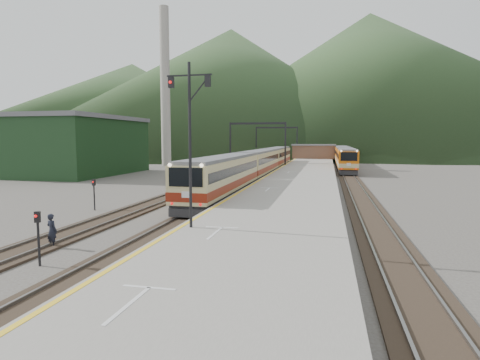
% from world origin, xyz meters
% --- Properties ---
extents(ground, '(400.00, 400.00, 0.00)m').
position_xyz_m(ground, '(0.00, 0.00, 0.00)').
color(ground, '#47423D').
rests_on(ground, ground).
extents(track_main, '(2.60, 200.00, 0.23)m').
position_xyz_m(track_main, '(0.00, 40.00, 0.07)').
color(track_main, black).
rests_on(track_main, ground).
extents(track_far, '(2.60, 200.00, 0.23)m').
position_xyz_m(track_far, '(-5.00, 40.00, 0.07)').
color(track_far, black).
rests_on(track_far, ground).
extents(track_second, '(2.60, 200.00, 0.23)m').
position_xyz_m(track_second, '(11.50, 40.00, 0.07)').
color(track_second, black).
rests_on(track_second, ground).
extents(platform, '(8.00, 100.00, 1.00)m').
position_xyz_m(platform, '(5.60, 38.00, 0.50)').
color(platform, gray).
rests_on(platform, ground).
extents(gantry_near, '(9.55, 0.25, 8.00)m').
position_xyz_m(gantry_near, '(-2.85, 55.00, 5.59)').
color(gantry_near, black).
rests_on(gantry_near, ground).
extents(gantry_far, '(9.55, 0.25, 8.00)m').
position_xyz_m(gantry_far, '(-2.85, 80.00, 5.59)').
color(gantry_far, black).
rests_on(gantry_far, ground).
extents(warehouse, '(14.50, 20.50, 8.60)m').
position_xyz_m(warehouse, '(-28.00, 42.00, 4.32)').
color(warehouse, black).
rests_on(warehouse, ground).
extents(smokestack, '(1.80, 1.80, 30.00)m').
position_xyz_m(smokestack, '(-22.00, 62.00, 15.00)').
color(smokestack, '#9E998E').
rests_on(smokestack, ground).
extents(station_shed, '(9.40, 4.40, 3.10)m').
position_xyz_m(station_shed, '(5.60, 78.00, 2.57)').
color(station_shed, brown).
rests_on(station_shed, platform).
extents(hill_a, '(180.00, 180.00, 60.00)m').
position_xyz_m(hill_a, '(-40.00, 190.00, 30.00)').
color(hill_a, '#2F4D28').
rests_on(hill_a, ground).
extents(hill_b, '(220.00, 220.00, 75.00)m').
position_xyz_m(hill_b, '(30.00, 230.00, 37.50)').
color(hill_b, '#2F4D28').
rests_on(hill_b, ground).
extents(hill_d, '(200.00, 200.00, 55.00)m').
position_xyz_m(hill_d, '(-120.00, 240.00, 27.50)').
color(hill_d, '#2F4D28').
rests_on(hill_d, ground).
extents(main_train, '(2.71, 55.70, 3.31)m').
position_xyz_m(main_train, '(0.00, 40.51, 1.88)').
color(main_train, tan).
rests_on(main_train, track_main).
extents(second_train, '(2.71, 36.89, 3.30)m').
position_xyz_m(second_train, '(11.50, 64.37, 1.88)').
color(second_train, '#D5610B').
rests_on(second_train, track_second).
extents(signal_mast, '(2.20, 0.24, 7.73)m').
position_xyz_m(signal_mast, '(2.34, 6.92, 5.68)').
color(signal_mast, black).
rests_on(signal_mast, platform).
extents(short_signal_a, '(0.27, 0.23, 2.27)m').
position_xyz_m(short_signal_a, '(-2.82, 2.91, 1.46)').
color(short_signal_a, black).
rests_on(short_signal_a, ground).
extents(short_signal_b, '(0.27, 0.24, 2.27)m').
position_xyz_m(short_signal_b, '(-3.56, 30.08, 1.46)').
color(short_signal_b, black).
rests_on(short_signal_b, ground).
extents(short_signal_c, '(0.24, 0.19, 2.27)m').
position_xyz_m(short_signal_c, '(-7.99, 15.09, 1.46)').
color(short_signal_c, black).
rests_on(short_signal_c, ground).
extents(worker, '(0.69, 0.55, 1.65)m').
position_xyz_m(worker, '(-4.21, 5.52, 0.83)').
color(worker, black).
rests_on(worker, ground).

